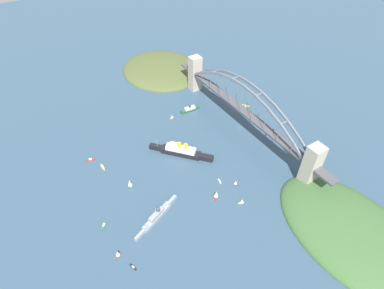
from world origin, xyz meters
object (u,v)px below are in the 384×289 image
(small_boat_5, at_px, (130,183))
(small_boat_6, at_px, (172,117))
(small_boat_7, at_px, (216,194))
(small_boat_9, at_px, (242,201))
(small_boat_4, at_px, (104,226))
(small_boat_0, at_px, (118,253))
(small_boat_3, at_px, (220,181))
(small_boat_1, at_px, (91,160))
(small_boat_8, at_px, (236,183))
(ocean_liner, at_px, (181,151))
(naval_cruiser, at_px, (157,216))
(small_boat_10, at_px, (103,167))
(small_boat_2, at_px, (133,267))
(harbor_ferry_steamer, at_px, (190,109))
(harbor_arch_bridge, at_px, (243,110))
(seaplane_taxiing_near_bridge, at_px, (246,106))

(small_boat_5, bearing_deg, small_boat_6, -51.06)
(small_boat_7, xyz_separation_m, small_boat_9, (-21.25, -18.31, -1.68))
(small_boat_4, distance_m, small_boat_5, 55.48)
(small_boat_0, xyz_separation_m, small_boat_3, (22.05, -132.41, -3.10))
(small_boat_1, relative_size, small_boat_8, 1.65)
(small_boat_0, distance_m, small_boat_8, 145.26)
(small_boat_1, height_order, small_boat_8, small_boat_8)
(small_boat_8, height_order, small_boat_9, small_boat_9)
(ocean_liner, distance_m, small_boat_6, 73.79)
(naval_cruiser, bearing_deg, small_boat_10, 12.42)
(naval_cruiser, xyz_separation_m, small_boat_2, (-35.01, 42.89, -2.67))
(harbor_ferry_steamer, distance_m, small_boat_9, 174.07)
(small_boat_1, relative_size, small_boat_7, 1.04)
(harbor_arch_bridge, relative_size, small_boat_6, 48.59)
(small_boat_7, xyz_separation_m, small_boat_10, (107.94, 87.83, -4.03))
(small_boat_4, relative_size, small_boat_6, 1.56)
(small_boat_3, bearing_deg, small_boat_5, 61.13)
(naval_cruiser, xyz_separation_m, small_boat_3, (5.01, -82.74, -2.61))
(harbor_arch_bridge, height_order, ocean_liner, harbor_arch_bridge)
(small_boat_0, height_order, small_boat_4, small_boat_0)
(small_boat_4, bearing_deg, seaplane_taxiing_near_bridge, -72.37)
(small_boat_3, xyz_separation_m, small_boat_8, (-13.14, -12.57, 2.21))
(small_boat_4, xyz_separation_m, small_boat_10, (77.05, -28.04, 0.17))
(small_boat_3, height_order, small_boat_10, small_boat_10)
(small_boat_3, bearing_deg, small_boat_7, 134.00)
(small_boat_2, bearing_deg, small_boat_3, -72.33)
(small_boat_8, bearing_deg, small_boat_6, -0.01)
(small_boat_2, distance_m, small_boat_6, 219.12)
(naval_cruiser, distance_m, small_boat_5, 53.88)
(naval_cruiser, height_order, small_boat_1, naval_cruiser)
(harbor_arch_bridge, bearing_deg, harbor_ferry_steamer, 28.31)
(small_boat_7, distance_m, small_boat_9, 28.10)
(harbor_ferry_steamer, bearing_deg, small_boat_8, 168.04)
(small_boat_8, bearing_deg, small_boat_9, 156.11)
(harbor_ferry_steamer, distance_m, small_boat_10, 152.79)
(harbor_ferry_steamer, distance_m, small_boat_2, 241.19)
(small_boat_1, bearing_deg, small_boat_5, -159.59)
(small_boat_3, bearing_deg, harbor_arch_bridge, -52.78)
(seaplane_taxiing_near_bridge, height_order, small_boat_1, seaplane_taxiing_near_bridge)
(naval_cruiser, distance_m, small_boat_0, 52.52)
(small_boat_5, distance_m, small_boat_9, 124.30)
(small_boat_0, bearing_deg, small_boat_7, -86.89)
(ocean_liner, distance_m, small_boat_3, 62.93)
(naval_cruiser, height_order, small_boat_9, naval_cruiser)
(ocean_liner, bearing_deg, harbor_arch_bridge, -89.68)
(seaplane_taxiing_near_bridge, bearing_deg, small_boat_1, 85.55)
(small_boat_10, bearing_deg, small_boat_8, -132.06)
(small_boat_2, relative_size, small_boat_7, 0.81)
(small_boat_2, distance_m, small_boat_9, 127.69)
(small_boat_2, xyz_separation_m, small_boat_6, (170.00, -138.23, 2.10))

